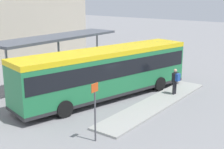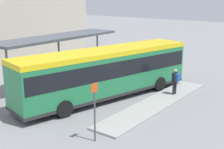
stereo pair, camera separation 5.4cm
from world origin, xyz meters
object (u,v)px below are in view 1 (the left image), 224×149
(pedestrian_waiting, at_px, (175,80))
(platform_sign, at_px, (95,110))
(bicycle_blue, at_px, (158,63))
(potted_planter_far_side, at_px, (35,94))
(bicycle_yellow, at_px, (145,61))
(city_bus, at_px, (106,70))
(bicycle_black, at_px, (151,62))
(potted_planter_near_shelter, at_px, (122,68))

(pedestrian_waiting, bearing_deg, platform_sign, 98.11)
(bicycle_blue, distance_m, potted_planter_far_side, 13.75)
(pedestrian_waiting, xyz_separation_m, bicycle_yellow, (7.09, 6.65, -0.76))
(city_bus, distance_m, potted_planter_far_side, 4.72)
(pedestrian_waiting, height_order, bicycle_yellow, pedestrian_waiting)
(pedestrian_waiting, height_order, bicycle_black, pedestrian_waiting)
(platform_sign, bearing_deg, bicycle_blue, 18.30)
(bicycle_blue, xyz_separation_m, bicycle_black, (-0.03, 0.83, -0.01))
(pedestrian_waiting, bearing_deg, bicycle_yellow, -38.72)
(city_bus, xyz_separation_m, bicycle_blue, (9.90, 1.58, -1.51))
(city_bus, distance_m, platform_sign, 6.25)
(pedestrian_waiting, distance_m, bicycle_blue, 8.50)
(potted_planter_far_side, height_order, platform_sign, platform_sign)
(bicycle_black, distance_m, platform_sign, 16.21)
(potted_planter_far_side, bearing_deg, bicycle_blue, -4.08)
(city_bus, bearing_deg, bicycle_black, 27.28)
(pedestrian_waiting, relative_size, bicycle_black, 1.03)
(bicycle_blue, relative_size, platform_sign, 0.62)
(city_bus, height_order, pedestrian_waiting, city_bus)
(city_bus, bearing_deg, pedestrian_waiting, -34.63)
(pedestrian_waiting, xyz_separation_m, potted_planter_near_shelter, (2.23, 5.88, -0.47))
(city_bus, xyz_separation_m, pedestrian_waiting, (3.06, -3.43, -0.77))
(bicycle_black, xyz_separation_m, bicycle_yellow, (0.29, 0.82, -0.02))
(bicycle_black, bearing_deg, potted_planter_far_side, 86.19)
(potted_planter_far_side, bearing_deg, city_bus, -33.85)
(platform_sign, bearing_deg, city_bus, 33.29)
(bicycle_blue, relative_size, bicycle_yellow, 1.08)
(city_bus, bearing_deg, bicycle_blue, 22.65)
(city_bus, xyz_separation_m, potted_planter_near_shelter, (5.30, 2.46, -1.23))
(city_bus, height_order, bicycle_blue, city_bus)
(bicycle_black, bearing_deg, potted_planter_near_shelter, 86.15)
(bicycle_blue, bearing_deg, city_bus, -81.16)
(bicycle_black, height_order, bicycle_yellow, bicycle_black)
(bicycle_black, height_order, potted_planter_far_side, potted_planter_far_side)
(bicycle_yellow, bearing_deg, platform_sign, -60.32)
(potted_planter_far_side, bearing_deg, platform_sign, -103.25)
(bicycle_blue, bearing_deg, pedestrian_waiting, -54.00)
(pedestrian_waiting, xyz_separation_m, platform_sign, (-8.28, 0.00, 0.44))
(potted_planter_near_shelter, bearing_deg, pedestrian_waiting, -110.80)
(potted_planter_near_shelter, xyz_separation_m, potted_planter_far_side, (-9.10, 0.10, 0.13))
(city_bus, height_order, potted_planter_far_side, city_bus)
(pedestrian_waiting, distance_m, platform_sign, 8.29)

